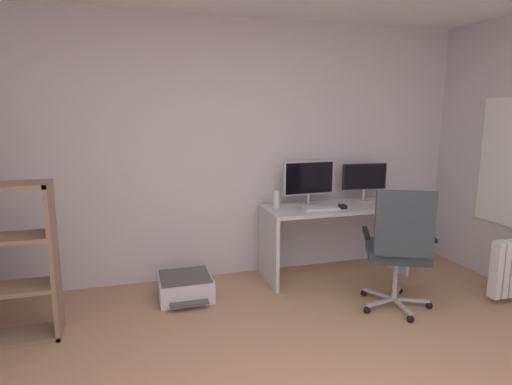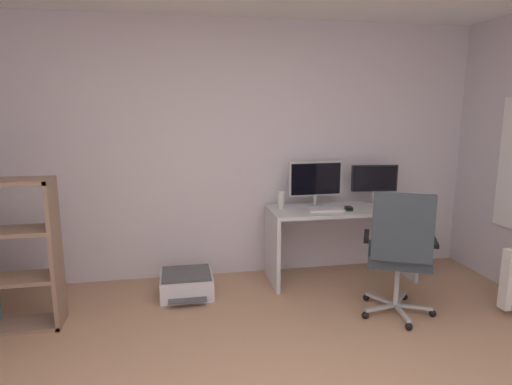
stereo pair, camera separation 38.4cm
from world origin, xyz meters
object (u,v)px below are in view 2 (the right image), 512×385
object	(u,v)px
monitor_main	(315,180)
monitor_secondary	(374,180)
desk	(341,227)
computer_mouse	(349,208)
printer	(187,284)
desktop_speaker	(281,200)
keyboard	(326,210)
office_chair	(400,249)

from	to	relation	value
monitor_main	monitor_secondary	distance (m)	0.64
desk	computer_mouse	bearing A→B (deg)	-76.96
computer_mouse	printer	size ratio (longest dim) A/B	0.19
monitor_main	printer	bearing A→B (deg)	-168.34
computer_mouse	desktop_speaker	distance (m)	0.67
monitor_main	keyboard	size ratio (longest dim) A/B	1.64
desk	desktop_speaker	size ratio (longest dim) A/B	8.54
keyboard	computer_mouse	xyz separation A→B (m)	(0.23, -0.01, 0.01)
monitor_main	computer_mouse	distance (m)	0.44
keyboard	office_chair	size ratio (longest dim) A/B	0.31
monitor_main	desktop_speaker	distance (m)	0.41
office_chair	monitor_main	bearing A→B (deg)	109.49
desktop_speaker	keyboard	bearing A→B (deg)	-26.25
desktop_speaker	printer	distance (m)	1.21
office_chair	printer	world-z (taller)	office_chair
desk	printer	bearing A→B (deg)	-175.08
computer_mouse	office_chair	xyz separation A→B (m)	(0.11, -0.80, -0.16)
desk	printer	distance (m)	1.62
office_chair	printer	xyz separation A→B (m)	(-1.69, 0.79, -0.50)
computer_mouse	office_chair	distance (m)	0.83
desk	monitor_main	bearing A→B (deg)	149.55
printer	computer_mouse	bearing A→B (deg)	0.68
desktop_speaker	printer	bearing A→B (deg)	-166.69
keyboard	desktop_speaker	world-z (taller)	desktop_speaker
monitor_main	office_chair	distance (m)	1.19
monitor_main	keyboard	world-z (taller)	monitor_main
office_chair	monitor_secondary	bearing A→B (deg)	75.96
monitor_main	keyboard	distance (m)	0.35
computer_mouse	desktop_speaker	size ratio (longest dim) A/B	0.59
keyboard	printer	xyz separation A→B (m)	(-1.35, -0.03, -0.64)
monitor_secondary	desktop_speaker	bearing A→B (deg)	-177.29
desktop_speaker	office_chair	world-z (taller)	office_chair
desktop_speaker	office_chair	bearing A→B (deg)	-53.67
desk	computer_mouse	world-z (taller)	computer_mouse
keyboard	computer_mouse	distance (m)	0.23
keyboard	desktop_speaker	size ratio (longest dim) A/B	2.00
keyboard	office_chair	bearing A→B (deg)	-63.85
desk	office_chair	xyz separation A→B (m)	(0.14, -0.92, 0.06)
monitor_secondary	desktop_speaker	size ratio (longest dim) A/B	2.84
office_chair	desk	bearing A→B (deg)	98.59
computer_mouse	printer	xyz separation A→B (m)	(-1.58, -0.02, -0.65)
monitor_main	desktop_speaker	bearing A→B (deg)	-172.65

